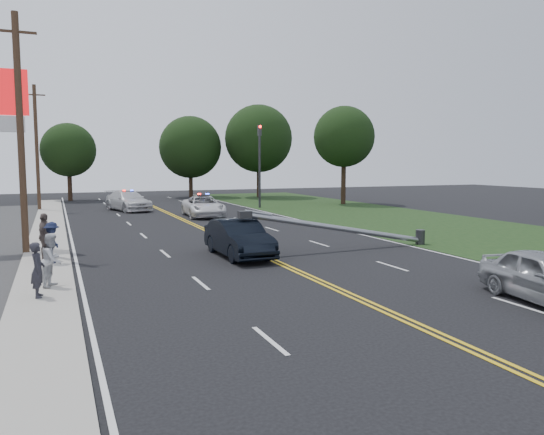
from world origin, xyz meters
name	(u,v)px	position (x,y,z in m)	size (l,w,h in m)	color
ground	(365,302)	(0.00, 0.00, 0.00)	(120.00, 120.00, 0.00)	black
sidewalk	(46,260)	(-8.40, 10.00, 0.06)	(1.80, 70.00, 0.12)	#A19C91
grass_verge	(477,233)	(13.50, 10.00, 0.01)	(12.00, 80.00, 0.01)	black
centerline_yellow	(246,248)	(0.00, 10.00, 0.01)	(0.36, 80.00, 0.00)	gold
traffic_signal	(260,159)	(8.30, 30.00, 4.21)	(0.28, 0.41, 7.05)	#2D2D30
fallen_streetlight	(349,229)	(4.19, 8.00, 0.92)	(9.36, 0.44, 1.91)	#2D2D30
utility_pole_mid	(20,134)	(-9.20, 12.00, 5.08)	(1.60, 0.28, 10.00)	#382619
utility_pole_far	(37,147)	(-9.20, 34.00, 5.08)	(1.60, 0.28, 10.00)	#382619
tree_6	(68,150)	(-6.58, 45.04, 5.12)	(5.40, 5.40, 7.83)	black
tree_7	(190,147)	(6.06, 45.66, 5.54)	(6.85, 6.85, 8.97)	black
tree_8	(259,139)	(13.10, 42.85, 6.49)	(7.46, 7.46, 10.23)	black
tree_9	(344,137)	(16.96, 30.76, 6.24)	(5.63, 5.63, 9.07)	black
crashed_sedan	(239,238)	(-0.98, 8.15, 0.78)	(1.64, 4.71, 1.55)	black
emergency_a	(203,206)	(1.85, 24.47, 0.74)	(2.46, 5.33, 1.48)	silver
emergency_b	(128,201)	(-2.55, 31.35, 0.80)	(2.24, 5.51, 1.60)	silver
bystander_a	(38,270)	(-8.50, 3.57, 0.90)	(0.57, 0.38, 1.57)	#27262E
bystander_b	(52,260)	(-8.13, 4.86, 0.94)	(0.80, 0.62, 1.64)	#BABBBF
bystander_c	(52,242)	(-8.15, 8.91, 0.90)	(1.01, 0.58, 1.56)	#171E3B
bystander_d	(44,236)	(-8.42, 9.96, 1.02)	(1.06, 0.44, 1.80)	#5E504B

